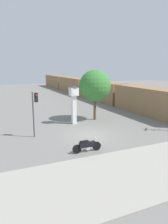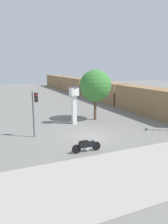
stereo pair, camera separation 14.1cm
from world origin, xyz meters
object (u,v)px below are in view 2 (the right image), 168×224
object	(u,v)px
freight_train	(86,87)
street_tree	(95,86)
motorcycle	(86,146)
traffic_light	(35,106)
clock_tower	(74,99)

from	to	relation	value
freight_train	street_tree	xyz separation A→B (m)	(-7.72, -19.45, 2.21)
freight_train	street_tree	size ratio (longest dim) A/B	9.29
motorcycle	traffic_light	world-z (taller)	traffic_light
clock_tower	traffic_light	distance (m)	5.46
motorcycle	traffic_light	xyz separation A→B (m)	(-2.60, 4.97, 2.28)
street_tree	freight_train	bearing A→B (deg)	68.34
clock_tower	street_tree	world-z (taller)	street_tree
motorcycle	street_tree	world-z (taller)	street_tree
motorcycle	freight_train	size ratio (longest dim) A/B	0.04
freight_train	street_tree	world-z (taller)	street_tree
clock_tower	street_tree	distance (m)	3.18
motorcycle	traffic_light	bearing A→B (deg)	118.81
street_tree	clock_tower	bearing A→B (deg)	-166.45
clock_tower	traffic_light	xyz separation A→B (m)	(-4.71, -2.76, 0.02)
traffic_light	motorcycle	bearing A→B (deg)	-62.36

